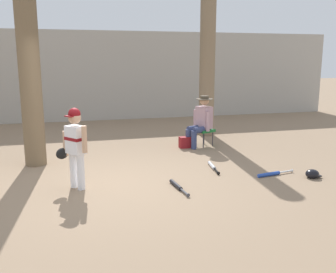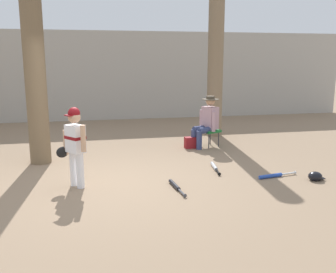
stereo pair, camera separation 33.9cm
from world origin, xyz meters
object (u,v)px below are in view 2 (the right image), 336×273
tree_behind_spectator (215,66)px  batting_helmet_black (315,176)px  tree_near_player (31,12)px  handbag_beside_stool (192,142)px  bat_blue_youth (273,176)px  young_ballplayer (74,142)px  bat_aluminum_silver (215,167)px  bat_black_composite (176,186)px  folding_stool (210,131)px  seated_spectator (207,120)px

tree_behind_spectator → batting_helmet_black: 4.50m
tree_near_player → handbag_beside_stool: bearing=10.5°
handbag_beside_stool → bat_blue_youth: (0.80, -2.47, -0.10)m
young_ballplayer → bat_aluminum_silver: size_ratio=1.78×
tree_near_player → bat_black_composite: bearing=-41.7°
handbag_beside_stool → tree_behind_spectator: bearing=53.6°
bat_aluminum_silver → bat_blue_youth: bearing=-40.7°
young_ballplayer → handbag_beside_stool: 3.48m
young_ballplayer → tree_behind_spectator: bearing=45.3°
tree_near_player → batting_helmet_black: tree_near_player is taller
young_ballplayer → bat_black_composite: 1.77m
tree_behind_spectator → tree_near_player: bearing=-155.6°
handbag_beside_stool → bat_black_composite: bearing=-110.7°
handbag_beside_stool → batting_helmet_black: handbag_beside_stool is taller
tree_behind_spectator → bat_black_composite: (-2.00, -4.00, -1.82)m
folding_stool → handbag_beside_stool: 0.51m
tree_behind_spectator → handbag_beside_stool: tree_behind_spectator is taller
folding_stool → batting_helmet_black: 3.02m
seated_spectator → handbag_beside_stool: (-0.36, -0.03, -0.51)m
bat_aluminum_silver → batting_helmet_black: batting_helmet_black is taller
bat_aluminum_silver → bat_black_composite: (-0.97, -0.92, 0.00)m
folding_stool → bat_blue_youth: (0.35, -2.55, -0.33)m
bat_blue_youth → bat_aluminum_silver: bearing=139.3°
bat_blue_youth → tree_behind_spectator: bearing=87.2°
tree_near_player → young_ballplayer: tree_near_player is taller
tree_behind_spectator → seated_spectator: (-0.62, -1.30, -1.21)m
young_ballplayer → bat_black_composite: bearing=-14.7°
batting_helmet_black → tree_near_player: bearing=155.5°
bat_blue_youth → bat_black_composite: (-1.81, -0.19, 0.00)m
bat_aluminum_silver → tree_behind_spectator: bearing=71.7°
folding_stool → bat_blue_youth: 2.59m
tree_near_player → bat_black_composite: size_ratio=8.54×
young_ballplayer → batting_helmet_black: bearing=-7.3°
tree_near_player → seated_spectator: (3.67, 0.65, -2.26)m
bat_aluminum_silver → young_ballplayer: bearing=-168.7°
folding_stool → seated_spectator: (-0.09, -0.04, 0.28)m
tree_behind_spectator → batting_helmet_black: size_ratio=15.72×
seated_spectator → handbag_beside_stool: seated_spectator is taller
handbag_beside_stool → bat_aluminum_silver: handbag_beside_stool is taller
tree_near_player → bat_blue_youth: (4.12, -1.86, -2.87)m
tree_behind_spectator → handbag_beside_stool: size_ratio=13.04×
tree_near_player → young_ballplayer: bearing=-65.9°
tree_near_player → bat_blue_youth: size_ratio=8.17×
bat_blue_youth → young_ballplayer: bearing=176.3°
handbag_beside_stool → bat_blue_youth: bearing=-72.0°
tree_near_player → handbag_beside_stool: size_ratio=18.59×
tree_behind_spectator → bat_aluminum_silver: bearing=-108.3°
tree_behind_spectator → bat_aluminum_silver: 3.73m
bat_aluminum_silver → bat_black_composite: size_ratio=0.99×
folding_stool → seated_spectator: 0.29m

